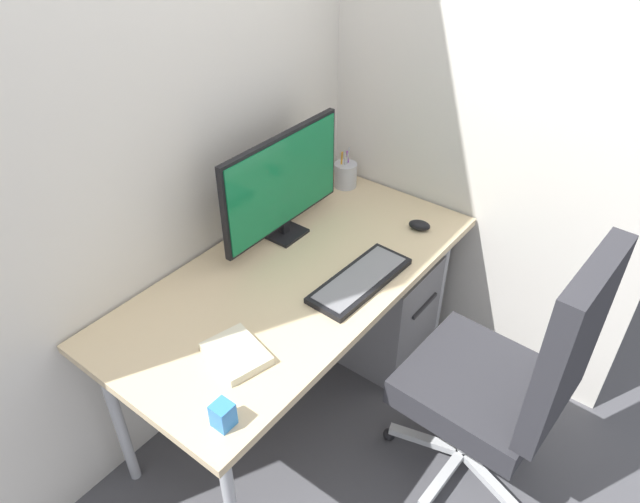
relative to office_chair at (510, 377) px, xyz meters
The scene contains 12 objects.
ground_plane 0.96m from the office_chair, 101.25° to the left, with size 8.00×8.00×0.00m, color #4C4C51.
wall_back 1.43m from the office_chair, 97.56° to the left, with size 2.46×0.04×2.80m, color silver.
wall_side_right 1.21m from the office_chair, 46.05° to the left, with size 0.04×1.72×2.80m, color silver.
desk 0.79m from the office_chair, 101.25° to the left, with size 1.45×0.70×0.71m.
office_chair is the anchor object (origin of this frame).
filing_cabinet 0.87m from the office_chair, 66.77° to the left, with size 0.38×0.56×0.54m.
monitor 1.03m from the office_chair, 89.25° to the left, with size 0.61×0.11×0.42m.
keyboard 0.58m from the office_chair, 95.66° to the left, with size 0.42×0.17×0.02m.
mouse 0.69m from the office_chair, 57.10° to the left, with size 0.05×0.09×0.04m, color black.
pen_holder 1.12m from the office_chair, 64.90° to the left, with size 0.10×0.10×0.18m.
notebook 0.88m from the office_chair, 131.33° to the left, with size 0.15×0.19×0.03m, color beige.
desk_clamp_accessory 0.94m from the office_chair, 146.57° to the left, with size 0.05×0.05×0.08m, color #337FD8.
Camera 1 is at (-1.22, -1.05, 1.99)m, focal length 32.44 mm.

